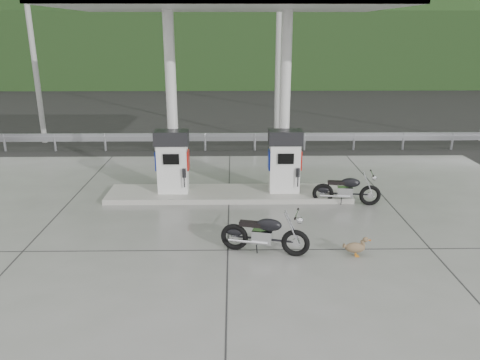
{
  "coord_description": "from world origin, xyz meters",
  "views": [
    {
      "loc": [
        0.13,
        -10.33,
        4.67
      ],
      "look_at": [
        0.3,
        1.0,
        1.0
      ],
      "focal_mm": 35.0,
      "sensor_mm": 36.0,
      "label": 1
    }
  ],
  "objects_px": {
    "motorcycle_right": "(347,190)",
    "duck": "(355,248)",
    "gas_pump_right": "(285,161)",
    "gas_pump_left": "(172,162)",
    "motorcycle_left": "(265,234)"
  },
  "relations": [
    {
      "from": "gas_pump_left",
      "to": "duck",
      "type": "distance_m",
      "value": 5.83
    },
    {
      "from": "gas_pump_left",
      "to": "gas_pump_right",
      "type": "bearing_deg",
      "value": 0.0
    },
    {
      "from": "motorcycle_left",
      "to": "duck",
      "type": "xyz_separation_m",
      "value": [
        1.93,
        -0.2,
        -0.24
      ]
    },
    {
      "from": "motorcycle_right",
      "to": "duck",
      "type": "height_order",
      "value": "motorcycle_right"
    },
    {
      "from": "gas_pump_left",
      "to": "gas_pump_right",
      "type": "xyz_separation_m",
      "value": [
        3.2,
        0.0,
        0.0
      ]
    },
    {
      "from": "gas_pump_right",
      "to": "motorcycle_left",
      "type": "bearing_deg",
      "value": -102.49
    },
    {
      "from": "motorcycle_right",
      "to": "motorcycle_left",
      "type": "bearing_deg",
      "value": -122.22
    },
    {
      "from": "duck",
      "to": "gas_pump_right",
      "type": "bearing_deg",
      "value": 107.92
    },
    {
      "from": "gas_pump_right",
      "to": "motorcycle_right",
      "type": "distance_m",
      "value": 1.91
    },
    {
      "from": "motorcycle_right",
      "to": "duck",
      "type": "relative_size",
      "value": 3.3
    },
    {
      "from": "motorcycle_right",
      "to": "duck",
      "type": "xyz_separation_m",
      "value": [
        -0.53,
        -3.12,
        -0.22
      ]
    },
    {
      "from": "gas_pump_right",
      "to": "motorcycle_right",
      "type": "height_order",
      "value": "gas_pump_right"
    },
    {
      "from": "gas_pump_right",
      "to": "motorcycle_left",
      "type": "height_order",
      "value": "gas_pump_right"
    },
    {
      "from": "gas_pump_right",
      "to": "gas_pump_left",
      "type": "bearing_deg",
      "value": 180.0
    },
    {
      "from": "gas_pump_left",
      "to": "gas_pump_right",
      "type": "distance_m",
      "value": 3.2
    }
  ]
}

